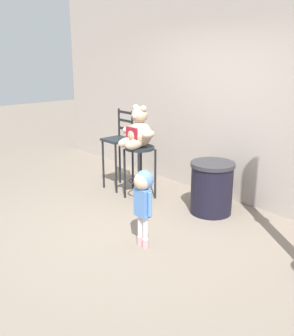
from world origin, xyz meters
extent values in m
plane|color=gray|center=(0.00, 0.00, 0.00)|extent=(24.00, 24.00, 0.00)
cube|color=#AC9F95|center=(0.00, 2.07, 1.69)|extent=(7.82, 0.30, 3.38)
cylinder|color=#1D2429|center=(-0.69, 0.98, 0.76)|extent=(0.42, 0.42, 0.04)
cylinder|color=black|center=(-0.85, 0.83, 0.37)|extent=(0.03, 0.03, 0.74)
cylinder|color=black|center=(-0.53, 0.83, 0.37)|extent=(0.03, 0.03, 0.74)
cylinder|color=black|center=(-0.85, 1.14, 0.37)|extent=(0.03, 0.03, 0.74)
cylinder|color=black|center=(-0.53, 1.14, 0.37)|extent=(0.03, 0.03, 0.74)
torus|color=black|center=(-0.69, 0.98, 0.27)|extent=(0.34, 0.34, 0.02)
sphere|color=tan|center=(-0.69, 0.98, 0.95)|extent=(0.35, 0.35, 0.35)
cube|color=maroon|center=(-0.69, 0.84, 0.96)|extent=(0.22, 0.03, 0.21)
sphere|color=tan|center=(-0.69, 0.98, 1.23)|extent=(0.23, 0.23, 0.23)
ellipsoid|color=#B4A190|center=(-0.69, 0.89, 1.21)|extent=(0.10, 0.07, 0.07)
sphere|color=black|center=(-0.69, 0.86, 1.21)|extent=(0.03, 0.03, 0.03)
sphere|color=tan|center=(-0.77, 0.98, 1.32)|extent=(0.09, 0.09, 0.09)
sphere|color=tan|center=(-0.61, 0.98, 1.32)|extent=(0.09, 0.09, 0.09)
ellipsoid|color=tan|center=(-0.90, 0.96, 0.99)|extent=(0.12, 0.20, 0.11)
ellipsoid|color=tan|center=(-0.48, 0.96, 0.99)|extent=(0.12, 0.20, 0.11)
ellipsoid|color=tan|center=(-0.77, 0.81, 0.85)|extent=(0.12, 0.30, 0.14)
ellipsoid|color=tan|center=(-0.61, 0.81, 0.85)|extent=(0.12, 0.30, 0.14)
cylinder|color=#D1979B|center=(0.40, 0.04, 0.05)|extent=(0.07, 0.07, 0.10)
cylinder|color=silver|center=(0.40, 0.04, 0.23)|extent=(0.05, 0.05, 0.26)
cylinder|color=#D1979B|center=(0.49, 0.04, 0.05)|extent=(0.07, 0.07, 0.10)
cylinder|color=silver|center=(0.49, 0.04, 0.23)|extent=(0.05, 0.05, 0.26)
cube|color=#5382C7|center=(0.44, 0.04, 0.51)|extent=(0.18, 0.10, 0.31)
cylinder|color=#5382C7|center=(0.33, 0.04, 0.53)|extent=(0.04, 0.04, 0.26)
cylinder|color=#5382C7|center=(0.56, 0.04, 0.53)|extent=(0.04, 0.04, 0.26)
sphere|color=#D8B293|center=(0.44, 0.04, 0.76)|extent=(0.19, 0.19, 0.19)
sphere|color=#597CC1|center=(0.44, 0.06, 0.77)|extent=(0.20, 0.20, 0.20)
cylinder|color=black|center=(0.34, 1.34, 0.32)|extent=(0.54, 0.54, 0.64)
cylinder|color=#2D2D33|center=(0.34, 1.34, 0.67)|extent=(0.58, 0.58, 0.05)
cube|color=#1D2429|center=(-1.26, 1.02, 0.78)|extent=(0.38, 0.38, 0.03)
cylinder|color=black|center=(-1.42, 0.86, 0.38)|extent=(0.03, 0.03, 0.76)
cylinder|color=black|center=(-1.10, 0.86, 0.38)|extent=(0.03, 0.03, 0.76)
cylinder|color=black|center=(-1.42, 1.18, 0.38)|extent=(0.03, 0.03, 0.76)
cylinder|color=black|center=(-1.10, 1.18, 0.38)|extent=(0.03, 0.03, 0.76)
cylinder|color=black|center=(-1.42, 1.18, 1.01)|extent=(0.03, 0.03, 0.42)
cylinder|color=black|center=(-1.10, 1.18, 1.01)|extent=(0.03, 0.03, 0.42)
cube|color=black|center=(-1.26, 1.18, 0.92)|extent=(0.33, 0.02, 0.04)
cube|color=black|center=(-1.26, 1.18, 1.05)|extent=(0.33, 0.02, 0.04)
cube|color=black|center=(-1.26, 1.18, 1.17)|extent=(0.33, 0.02, 0.04)
camera|label=1|loc=(3.34, -2.49, 2.06)|focal=41.45mm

